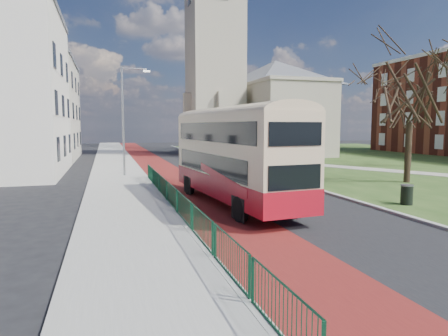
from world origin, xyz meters
name	(u,v)px	position (x,y,z in m)	size (l,w,h in m)	color
ground	(279,234)	(0.00, 0.00, 0.00)	(160.00, 160.00, 0.00)	black
road_carriageway	(197,171)	(1.50, 20.00, 0.01)	(9.00, 120.00, 0.01)	black
bus_lane	(165,172)	(-1.20, 20.00, 0.01)	(3.40, 120.00, 0.01)	#591414
pavement_west	(117,173)	(-5.00, 20.00, 0.06)	(4.00, 120.00, 0.12)	gray
kerb_west	(142,172)	(-3.00, 20.00, 0.07)	(0.25, 120.00, 0.13)	#999993
kerb_east	(241,167)	(6.10, 22.00, 0.07)	(0.25, 80.00, 0.13)	#999993
grass_green	(417,162)	(26.00, 22.00, 0.02)	(40.00, 80.00, 0.04)	#294518
pedestrian_railing	(177,202)	(-2.95, 4.00, 0.55)	(0.07, 24.00, 1.12)	#0D3D26
gothic_church	(248,55)	(12.56, 38.00, 13.13)	(16.38, 18.00, 40.00)	gray
street_block_far	(30,109)	(-14.00, 38.00, 5.76)	(10.30, 16.30, 11.50)	#B8B09C
streetlamp	(125,115)	(-4.35, 18.00, 4.59)	(2.13, 0.18, 8.00)	gray
bus	(234,151)	(0.09, 5.43, 2.59)	(3.52, 11.04, 4.54)	maroon
winter_tree_near	(412,75)	(13.53, 9.27, 7.15)	(8.93, 8.93, 10.26)	black
winter_tree_far	(412,97)	(21.46, 18.11, 6.44)	(7.84, 7.84, 9.24)	black
litter_bin	(407,195)	(8.00, 2.94, 0.53)	(0.73, 0.73, 0.96)	black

